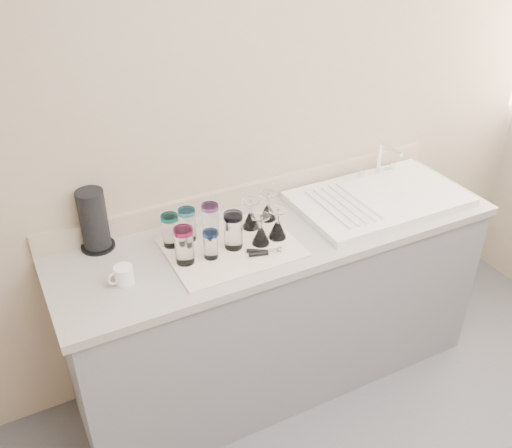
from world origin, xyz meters
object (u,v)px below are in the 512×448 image
tumbler_teal (170,230)px  paper_towel_roll (94,221)px  tumbler_purple (210,220)px  goblet_front_right (278,228)px  sink_unit (379,198)px  tumbler_lavender (233,230)px  can_opener (265,252)px  tumbler_cyan (187,224)px  tumbler_blue (211,244)px  goblet_front_left (261,234)px  white_mug (123,275)px  goblet_back_left (251,218)px  goblet_back_right (268,210)px  tumbler_magenta (184,245)px

tumbler_teal → paper_towel_roll: 0.32m
tumbler_teal → paper_towel_roll: (-0.28, 0.14, 0.05)m
tumbler_purple → goblet_front_right: (0.25, -0.15, -0.03)m
sink_unit → paper_towel_roll: size_ratio=3.01×
tumbler_lavender → goblet_front_right: size_ratio=1.14×
tumbler_lavender → can_opener: 0.16m
tumbler_teal → goblet_front_right: tumbler_teal is taller
tumbler_cyan → tumbler_blue: 0.17m
goblet_front_left → white_mug: (-0.60, 0.01, -0.02)m
tumbler_cyan → can_opener: (0.24, -0.25, -0.07)m
tumbler_purple → goblet_back_left: size_ratio=1.08×
tumbler_blue → paper_towel_roll: 0.50m
tumbler_cyan → goblet_back_right: size_ratio=1.10×
tumbler_lavender → goblet_back_right: (0.24, 0.13, -0.04)m
tumbler_purple → tumbler_lavender: size_ratio=0.92×
tumbler_cyan → goblet_back_right: tumbler_cyan is taller
tumbler_magenta → goblet_front_left: bearing=-3.5°
tumbler_purple → goblet_front_left: bearing=-44.5°
tumbler_blue → goblet_back_right: 0.39m
sink_unit → tumbler_cyan: (-0.95, 0.10, 0.06)m
can_opener → paper_towel_roll: paper_towel_roll is taller
tumbler_cyan → tumbler_magenta: size_ratio=0.92×
tumbler_blue → goblet_back_right: (0.35, 0.16, -0.02)m
tumbler_cyan → tumbler_purple: bearing=-6.6°
can_opener → white_mug: 0.58m
sink_unit → paper_towel_roll: paper_towel_roll is taller
tumbler_magenta → goblet_back_right: 0.48m
goblet_front_left → goblet_front_right: 0.09m
tumbler_purple → goblet_front_right: bearing=-31.2°
tumbler_teal → can_opener: bearing=-37.1°
sink_unit → goblet_back_left: 0.67m
can_opener → goblet_back_right: bearing=59.1°
goblet_front_left → paper_towel_roll: bearing=154.4°
goblet_back_right → can_opener: (-0.14, -0.24, -0.04)m
tumbler_teal → white_mug: (-0.26, -0.16, -0.04)m
tumbler_blue → goblet_front_right: bearing=1.0°
tumbler_lavender → can_opener: size_ratio=1.16×
tumbler_magenta → goblet_back_left: tumbler_magenta is taller
paper_towel_roll → goblet_front_left: bearing=-25.6°
tumbler_magenta → paper_towel_roll: bearing=136.0°
tumbler_magenta → tumbler_teal: bearing=93.1°
sink_unit → tumbler_lavender: 0.81m
sink_unit → goblet_front_left: sink_unit is taller
tumbler_cyan → goblet_back_right: bearing=-1.7°
tumbler_teal → tumbler_magenta: 0.14m
tumbler_magenta → goblet_back_right: (0.46, 0.14, -0.04)m
tumbler_lavender → paper_towel_roll: bearing=152.0°
tumbler_purple → goblet_back_left: bearing=-8.2°
tumbler_lavender → tumbler_purple: bearing=110.0°
tumbler_purple → tumbler_blue: 0.17m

